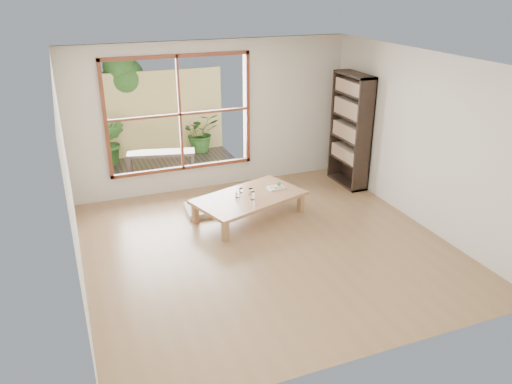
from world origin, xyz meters
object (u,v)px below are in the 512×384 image
(bookshelf, at_px, (351,130))
(food_tray, at_px, (276,187))
(low_table, at_px, (249,198))
(garden_bench, at_px, (161,155))

(bookshelf, bearing_deg, food_tray, -161.84)
(low_table, relative_size, food_tray, 6.82)
(garden_bench, bearing_deg, food_tray, -45.24)
(food_tray, distance_m, garden_bench, 2.74)
(food_tray, relative_size, garden_bench, 0.21)
(food_tray, bearing_deg, low_table, -166.25)
(low_table, relative_size, garden_bench, 1.42)
(low_table, xyz_separation_m, food_tray, (0.54, 0.15, 0.07))
(low_table, relative_size, bookshelf, 0.94)
(garden_bench, bearing_deg, low_table, -56.91)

